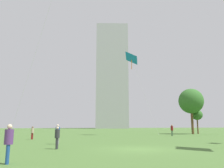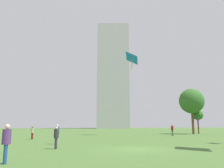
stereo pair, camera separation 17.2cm
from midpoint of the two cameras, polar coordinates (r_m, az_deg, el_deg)
ground at (r=16.83m, az=6.47°, el=-15.82°), size 280.00×280.00×0.00m
person_standing_0 at (r=11.37m, az=-24.70°, el=-12.69°), size 0.38×0.38×1.71m
person_standing_1 at (r=17.24m, az=-13.74°, el=-12.44°), size 0.35×0.35×1.57m
person_standing_2 at (r=21.57m, az=-13.61°, el=-11.69°), size 0.39×0.39×1.74m
person_standing_3 at (r=29.85m, az=-19.35°, el=-11.15°), size 0.34×0.34×1.55m
person_standing_4 at (r=38.98m, az=14.55°, el=-10.85°), size 0.40×0.40×1.79m
kite_flying_0 at (r=41.32m, az=4.79°, el=6.32°), size 6.07×2.61×14.23m
park_tree_1 at (r=48.35m, az=18.94°, el=-4.06°), size 4.85×4.85×8.91m
park_tree_2 at (r=50.05m, az=20.26°, el=-7.26°), size 2.24×2.24×4.81m
distant_highrise_0 at (r=141.41m, az=-0.06°, el=1.64°), size 23.51×25.14×61.70m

